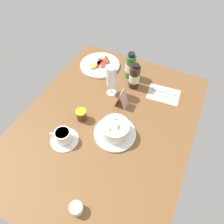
{
  "coord_description": "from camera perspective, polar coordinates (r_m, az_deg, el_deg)",
  "views": [
    {
      "loc": [
        -51.17,
        -28.05,
        83.48
      ],
      "look_at": [
        4.97,
        -1.26,
        4.1
      ],
      "focal_mm": 32.49,
      "sensor_mm": 36.0,
      "label": 1
    }
  ],
  "objects": [
    {
      "name": "jam_jar",
      "position": [
        1.02,
        -8.59,
        -0.79
      ],
      "size": [
        5.24,
        5.24,
        6.15
      ],
      "color": "#4D2615",
      "rests_on": "ground_plane"
    },
    {
      "name": "cutlery_setting",
      "position": [
        1.18,
        14.11,
        5.0
      ],
      "size": [
        13.8,
        18.33,
        0.9
      ],
      "color": "white",
      "rests_on": "ground_plane"
    },
    {
      "name": "menu_card",
      "position": [
        1.06,
        2.71,
        3.84
      ],
      "size": [
        5.56,
        6.29,
        10.03
      ],
      "color": "#D09E8A",
      "rests_on": "ground_plane"
    },
    {
      "name": "breakfast_plate",
      "position": [
        1.32,
        -3.45,
        13.1
      ],
      "size": [
        24.82,
        24.82,
        3.7
      ],
      "color": "white",
      "rests_on": "ground_plane"
    },
    {
      "name": "porridge_bowl",
      "position": [
        0.95,
        0.88,
        -5.06
      ],
      "size": [
        20.26,
        20.26,
        8.53
      ],
      "color": "white",
      "rests_on": "ground_plane"
    },
    {
      "name": "creamer_jug",
      "position": [
        0.84,
        -10.06,
        -25.11
      ],
      "size": [
        5.02,
        5.96,
        4.79
      ],
      "color": "white",
      "rests_on": "ground_plane"
    },
    {
      "name": "wine_glass",
      "position": [
        1.07,
        -0.16,
        9.79
      ],
      "size": [
        5.66,
        5.66,
        18.35
      ],
      "color": "white",
      "rests_on": "ground_plane"
    },
    {
      "name": "sauce_bottle_brown",
      "position": [
        1.15,
        6.33,
        9.82
      ],
      "size": [
        5.96,
        5.96,
        15.5
      ],
      "color": "#382314",
      "rests_on": "ground_plane"
    },
    {
      "name": "sauce_bottle_green",
      "position": [
        1.21,
        5.23,
        12.67
      ],
      "size": [
        5.83,
        5.83,
        16.5
      ],
      "color": "#337233",
      "rests_on": "ground_plane"
    },
    {
      "name": "ground_plane",
      "position": [
        1.03,
        -1.83,
        -3.65
      ],
      "size": [
        110.0,
        84.0,
        3.0
      ],
      "primitive_type": "cube",
      "color": "brown"
    },
    {
      "name": "coffee_cup",
      "position": [
        0.97,
        -13.53,
        -6.79
      ],
      "size": [
        13.35,
        13.35,
        6.72
      ],
      "color": "white",
      "rests_on": "ground_plane"
    }
  ]
}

